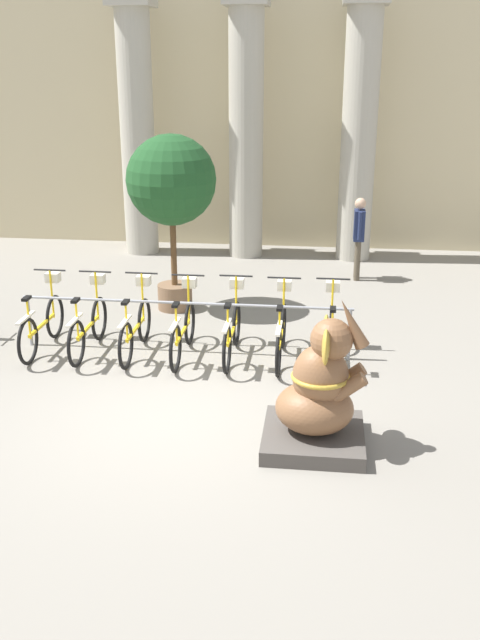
{
  "coord_description": "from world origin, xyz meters",
  "views": [
    {
      "loc": [
        1.68,
        -7.45,
        3.95
      ],
      "look_at": [
        0.71,
        0.65,
        1.0
      ],
      "focal_mm": 40.0,
      "sensor_mm": 36.0,
      "label": 1
    }
  ],
  "objects_px": {
    "bicycle_4": "(232,330)",
    "bicycle_5": "(281,332)",
    "elephant_statue": "(319,397)",
    "potted_tree": "(171,186)",
    "bicycle_3": "(183,329)",
    "person_pedestrian": "(359,232)",
    "bicycle_2": "(136,326)",
    "bicycle_6": "(331,334)",
    "bicycle_1": "(89,324)",
    "bicycle_0": "(43,322)"
  },
  "relations": [
    {
      "from": "bicycle_5",
      "to": "bicycle_1",
      "type": "bearing_deg",
      "value": -179.79
    },
    {
      "from": "person_pedestrian",
      "to": "potted_tree",
      "type": "xyz_separation_m",
      "value": [
        -3.13,
        -2.15,
        1.15
      ]
    },
    {
      "from": "bicycle_1",
      "to": "bicycle_4",
      "type": "height_order",
      "value": "same"
    },
    {
      "from": "bicycle_2",
      "to": "bicycle_6",
      "type": "height_order",
      "value": "same"
    },
    {
      "from": "bicycle_6",
      "to": "elephant_statue",
      "type": "bearing_deg",
      "value": -93.43
    },
    {
      "from": "bicycle_3",
      "to": "potted_tree",
      "type": "relative_size",
      "value": 0.58
    },
    {
      "from": "bicycle_6",
      "to": "potted_tree",
      "type": "xyz_separation_m",
      "value": [
        -2.63,
        1.97,
        1.68
      ]
    },
    {
      "from": "potted_tree",
      "to": "bicycle_0",
      "type": "bearing_deg",
      "value": -127.2
    },
    {
      "from": "elephant_statue",
      "to": "potted_tree",
      "type": "xyz_separation_m",
      "value": [
        -2.49,
        4.35,
        1.51
      ]
    },
    {
      "from": "potted_tree",
      "to": "bicycle_5",
      "type": "bearing_deg",
      "value": -46.06
    },
    {
      "from": "bicycle_1",
      "to": "bicycle_4",
      "type": "bearing_deg",
      "value": 0.82
    },
    {
      "from": "bicycle_4",
      "to": "bicycle_5",
      "type": "relative_size",
      "value": 1.0
    },
    {
      "from": "bicycle_4",
      "to": "person_pedestrian",
      "type": "distance_m",
      "value": 4.58
    },
    {
      "from": "bicycle_2",
      "to": "bicycle_6",
      "type": "relative_size",
      "value": 1.0
    },
    {
      "from": "bicycle_2",
      "to": "bicycle_6",
      "type": "distance_m",
      "value": 2.77
    },
    {
      "from": "elephant_statue",
      "to": "bicycle_4",
      "type": "bearing_deg",
      "value": 117.83
    },
    {
      "from": "bicycle_6",
      "to": "person_pedestrian",
      "type": "distance_m",
      "value": 4.19
    },
    {
      "from": "bicycle_0",
      "to": "bicycle_5",
      "type": "bearing_deg",
      "value": 0.11
    },
    {
      "from": "bicycle_4",
      "to": "potted_tree",
      "type": "bearing_deg",
      "value": 121.99
    },
    {
      "from": "bicycle_1",
      "to": "bicycle_3",
      "type": "relative_size",
      "value": 1.0
    },
    {
      "from": "bicycle_1",
      "to": "bicycle_2",
      "type": "xyz_separation_m",
      "value": [
        0.69,
        0.01,
        0.0
      ]
    },
    {
      "from": "bicycle_3",
      "to": "person_pedestrian",
      "type": "xyz_separation_m",
      "value": [
        2.58,
        4.18,
        0.53
      ]
    },
    {
      "from": "bicycle_2",
      "to": "bicycle_1",
      "type": "bearing_deg",
      "value": -179.38
    },
    {
      "from": "bicycle_4",
      "to": "bicycle_0",
      "type": "bearing_deg",
      "value": -179.46
    },
    {
      "from": "bicycle_5",
      "to": "potted_tree",
      "type": "relative_size",
      "value": 0.58
    },
    {
      "from": "bicycle_1",
      "to": "bicycle_5",
      "type": "relative_size",
      "value": 1.0
    },
    {
      "from": "bicycle_1",
      "to": "person_pedestrian",
      "type": "bearing_deg",
      "value": 46.42
    },
    {
      "from": "bicycle_6",
      "to": "elephant_statue",
      "type": "relative_size",
      "value": 0.98
    },
    {
      "from": "bicycle_1",
      "to": "bicycle_6",
      "type": "bearing_deg",
      "value": 0.73
    },
    {
      "from": "bicycle_2",
      "to": "potted_tree",
      "type": "height_order",
      "value": "potted_tree"
    },
    {
      "from": "person_pedestrian",
      "to": "bicycle_5",
      "type": "bearing_deg",
      "value": -106.01
    },
    {
      "from": "bicycle_5",
      "to": "bicycle_6",
      "type": "bearing_deg",
      "value": 2.82
    },
    {
      "from": "bicycle_1",
      "to": "bicycle_3",
      "type": "bearing_deg",
      "value": -0.73
    },
    {
      "from": "bicycle_0",
      "to": "bicycle_2",
      "type": "xyz_separation_m",
      "value": [
        1.39,
        0.0,
        0.0
      ]
    },
    {
      "from": "bicycle_0",
      "to": "bicycle_1",
      "type": "distance_m",
      "value": 0.69
    },
    {
      "from": "bicycle_0",
      "to": "potted_tree",
      "type": "distance_m",
      "value": 3.04
    },
    {
      "from": "bicycle_2",
      "to": "elephant_statue",
      "type": "distance_m",
      "value": 3.52
    },
    {
      "from": "person_pedestrian",
      "to": "potted_tree",
      "type": "relative_size",
      "value": 0.54
    },
    {
      "from": "potted_tree",
      "to": "bicycle_3",
      "type": "bearing_deg",
      "value": -74.9
    },
    {
      "from": "bicycle_5",
      "to": "person_pedestrian",
      "type": "height_order",
      "value": "person_pedestrian"
    },
    {
      "from": "bicycle_3",
      "to": "elephant_statue",
      "type": "relative_size",
      "value": 0.98
    },
    {
      "from": "bicycle_0",
      "to": "bicycle_1",
      "type": "xyz_separation_m",
      "value": [
        0.69,
        -0.0,
        0.0
      ]
    },
    {
      "from": "bicycle_2",
      "to": "potted_tree",
      "type": "xyz_separation_m",
      "value": [
        0.14,
        2.01,
        1.68
      ]
    },
    {
      "from": "bicycle_4",
      "to": "bicycle_5",
      "type": "height_order",
      "value": "same"
    },
    {
      "from": "bicycle_0",
      "to": "bicycle_1",
      "type": "bearing_deg",
      "value": -0.28
    },
    {
      "from": "bicycle_2",
      "to": "person_pedestrian",
      "type": "relative_size",
      "value": 1.07
    },
    {
      "from": "bicycle_3",
      "to": "person_pedestrian",
      "type": "distance_m",
      "value": 4.94
    },
    {
      "from": "bicycle_3",
      "to": "bicycle_4",
      "type": "bearing_deg",
      "value": 3.91
    },
    {
      "from": "bicycle_5",
      "to": "elephant_statue",
      "type": "distance_m",
      "value": 2.41
    },
    {
      "from": "bicycle_2",
      "to": "bicycle_4",
      "type": "relative_size",
      "value": 1.0
    }
  ]
}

